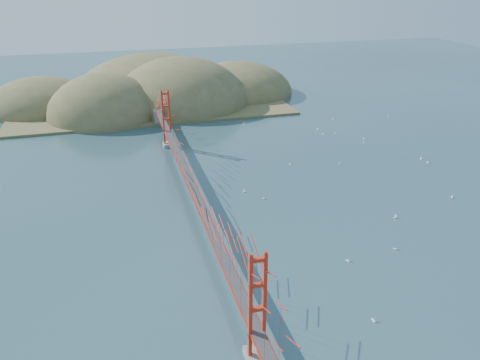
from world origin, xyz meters
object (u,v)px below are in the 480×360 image
object	(u,v)px
sailboat_0	(348,260)
bridge	(194,169)
sailboat_2	(396,217)
sailboat_1	(290,164)

from	to	relation	value
sailboat_0	bridge	bearing A→B (deg)	131.47
sailboat_2	bridge	bearing A→B (deg)	160.67
sailboat_1	sailboat_2	world-z (taller)	sailboat_2
bridge	sailboat_1	distance (m)	25.52
bridge	sailboat_1	world-z (taller)	bridge
bridge	sailboat_0	world-z (taller)	bridge
sailboat_1	sailboat_0	bearing A→B (deg)	-98.32
sailboat_1	sailboat_2	size ratio (longest dim) A/B	0.80
bridge	sailboat_2	distance (m)	30.39
sailboat_0	sailboat_1	world-z (taller)	sailboat_0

